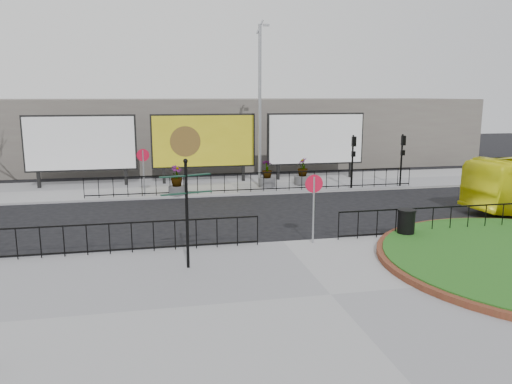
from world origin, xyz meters
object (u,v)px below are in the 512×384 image
object	(u,v)px
fingerpost_sign	(187,203)
litter_bin	(406,224)
lamp_post	(260,104)
planter_a	(177,183)
billboard_mid	(204,141)
planter_b	(267,177)
planter_c	(303,174)

from	to	relation	value
fingerpost_sign	litter_bin	xyz separation A→B (m)	(8.05, 1.51, -1.47)
lamp_post	planter_a	world-z (taller)	lamp_post
billboard_mid	planter_b	world-z (taller)	billboard_mid
fingerpost_sign	planter_c	distance (m)	15.24
billboard_mid	planter_a	xyz separation A→B (m)	(-1.83, -3.57, -1.83)
litter_bin	planter_b	size ratio (longest dim) A/B	0.71
planter_b	planter_a	bearing A→B (deg)	-165.56
billboard_mid	fingerpost_sign	world-z (taller)	billboard_mid
lamp_post	fingerpost_sign	xyz separation A→B (m)	(-5.06, -13.11, -2.68)
lamp_post	planter_a	xyz separation A→B (m)	(-4.83, -1.60, -4.06)
lamp_post	litter_bin	distance (m)	12.68
planter_b	planter_c	size ratio (longest dim) A/B	0.97
planter_a	planter_b	bearing A→B (deg)	14.44
litter_bin	planter_a	xyz separation A→B (m)	(-7.83, 10.00, 0.09)
billboard_mid	planter_a	size ratio (longest dim) A/B	3.97
fingerpost_sign	planter_c	size ratio (longest dim) A/B	2.12
billboard_mid	planter_b	xyz separation A→B (m)	(3.37, -2.23, -1.90)
lamp_post	planter_b	bearing A→B (deg)	-35.44
planter_b	planter_c	world-z (taller)	planter_c
planter_a	planter_c	world-z (taller)	planter_c
litter_bin	planter_a	world-z (taller)	planter_a
litter_bin	planter_b	world-z (taller)	planter_b
planter_b	lamp_post	bearing A→B (deg)	144.56
litter_bin	planter_a	size ratio (longest dim) A/B	0.71
lamp_post	planter_b	size ratio (longest dim) A/B	5.97
lamp_post	fingerpost_sign	bearing A→B (deg)	-111.11
planter_b	planter_c	xyz separation A→B (m)	(2.21, 0.26, 0.04)
planter_b	billboard_mid	bearing A→B (deg)	146.50
billboard_mid	lamp_post	xyz separation A→B (m)	(3.01, -1.97, 2.23)
planter_c	lamp_post	bearing A→B (deg)	180.00
lamp_post	planter_b	xyz separation A→B (m)	(0.37, -0.26, -4.13)
lamp_post	billboard_mid	bearing A→B (deg)	146.75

